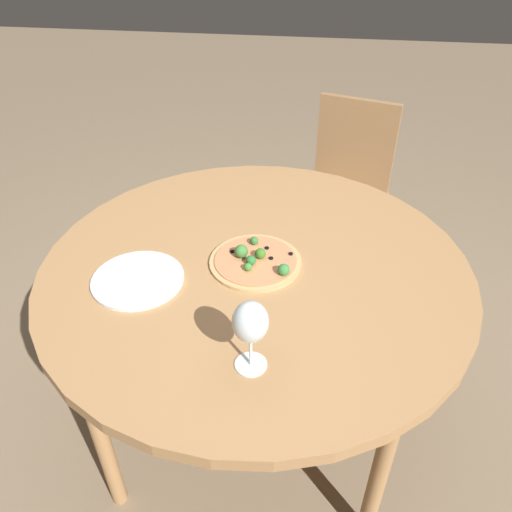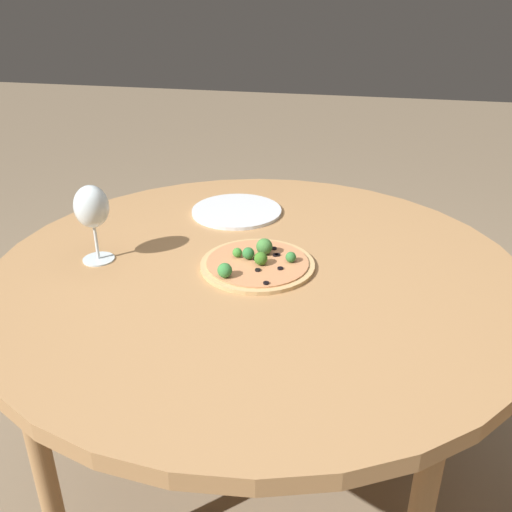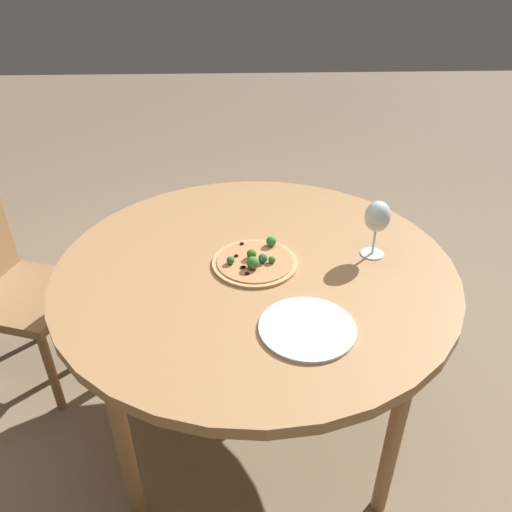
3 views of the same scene
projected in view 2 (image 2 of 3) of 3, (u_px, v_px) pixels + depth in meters
name	position (u px, v px, depth m)	size (l,w,h in m)	color
ground_plane	(257.00, 481.00, 1.74)	(12.00, 12.00, 0.00)	#847056
dining_table	(257.00, 286.00, 1.43)	(1.32, 1.32, 0.74)	#A87A4C
pizza	(256.00, 263.00, 1.40)	(0.28, 0.28, 0.06)	tan
wine_glass	(92.00, 209.00, 1.38)	(0.09, 0.09, 0.20)	silver
plate_near	(237.00, 211.00, 1.72)	(0.27, 0.27, 0.01)	silver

